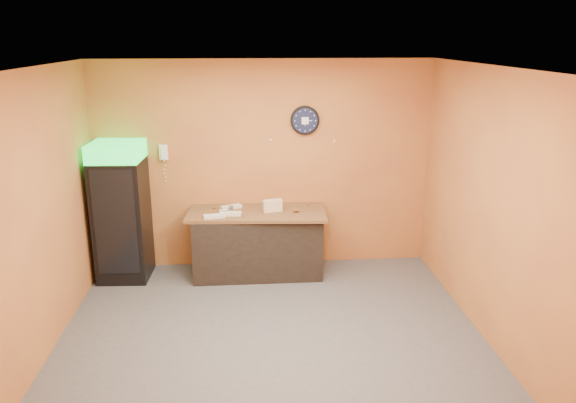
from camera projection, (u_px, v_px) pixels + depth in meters
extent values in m
plane|color=#47474C|center=(272.00, 334.00, 6.03)|extent=(4.50, 4.50, 0.00)
cube|color=#C07A36|center=(264.00, 165.00, 7.55)|extent=(4.50, 0.02, 2.80)
cube|color=#C07A36|center=(40.00, 215.00, 5.47)|extent=(0.02, 4.00, 2.80)
cube|color=#C07A36|center=(488.00, 205.00, 5.80)|extent=(0.02, 4.00, 2.80)
cube|color=white|center=(269.00, 67.00, 5.24)|extent=(4.50, 4.00, 0.02)
cube|color=black|center=(122.00, 220.00, 7.25)|extent=(0.66, 0.66, 1.58)
cube|color=#19D73E|center=(116.00, 151.00, 7.00)|extent=(0.66, 0.66, 0.23)
cube|color=black|center=(118.00, 223.00, 6.93)|extent=(0.52, 0.04, 1.35)
cube|color=black|center=(257.00, 244.00, 7.46)|extent=(1.67, 0.75, 0.83)
cylinder|color=black|center=(305.00, 120.00, 7.39)|extent=(0.38, 0.05, 0.38)
cylinder|color=#0F1433|center=(305.00, 121.00, 7.36)|extent=(0.33, 0.01, 0.33)
cube|color=white|center=(305.00, 121.00, 7.36)|extent=(0.09, 0.00, 0.09)
cube|color=white|center=(164.00, 152.00, 7.35)|extent=(0.11, 0.06, 0.20)
cube|color=white|center=(163.00, 153.00, 7.30)|extent=(0.05, 0.04, 0.16)
cube|color=brown|center=(257.00, 213.00, 7.34)|extent=(1.85, 0.92, 0.04)
cube|color=beige|center=(272.00, 209.00, 7.31)|extent=(0.26, 0.15, 0.05)
cube|color=beige|center=(272.00, 206.00, 7.30)|extent=(0.26, 0.15, 0.05)
cube|color=beige|center=(272.00, 202.00, 7.28)|extent=(0.26, 0.15, 0.05)
cube|color=silver|center=(214.00, 216.00, 7.06)|extent=(0.28, 0.15, 0.04)
cube|color=silver|center=(231.00, 214.00, 7.16)|extent=(0.28, 0.12, 0.04)
cube|color=silver|center=(231.00, 207.00, 7.44)|extent=(0.30, 0.21, 0.04)
cylinder|color=silver|center=(231.00, 208.00, 7.34)|extent=(0.06, 0.06, 0.06)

